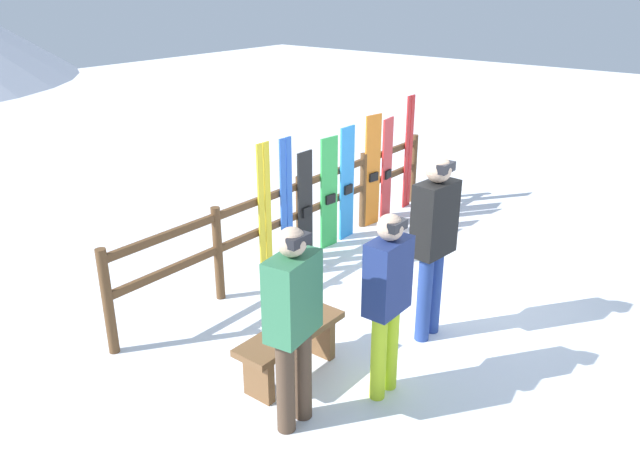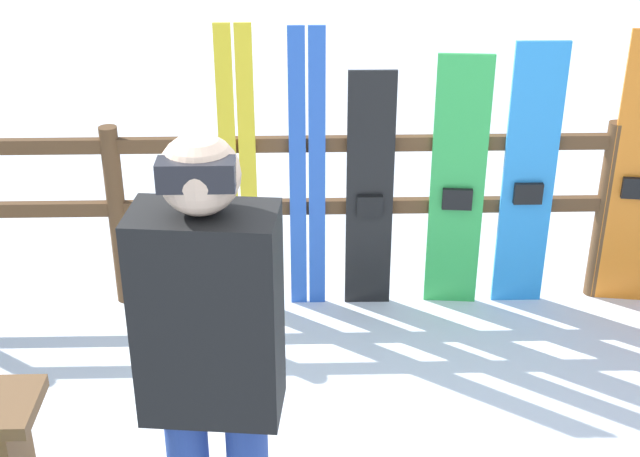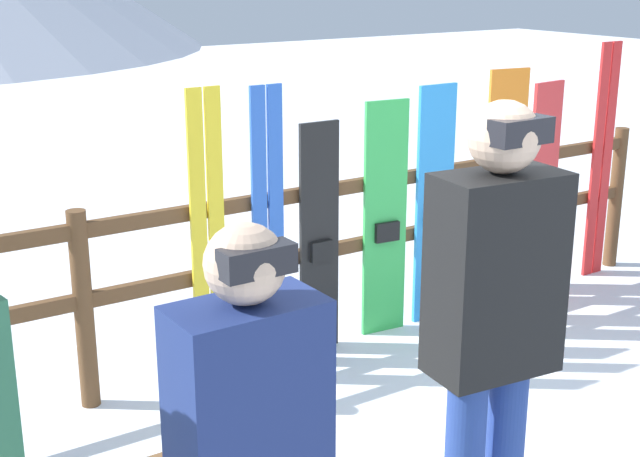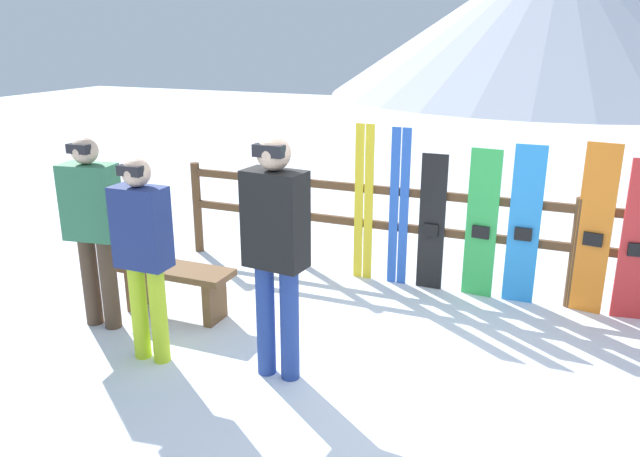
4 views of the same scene
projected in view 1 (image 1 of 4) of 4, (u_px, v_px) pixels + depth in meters
ground_plane at (435, 303)px, 6.80m from camera, size 40.00×40.00×0.00m
fence at (300, 210)px, 7.66m from camera, size 5.58×0.10×1.06m
bench at (291, 343)px, 5.44m from camera, size 1.10×0.36×0.46m
person_navy at (387, 293)px, 4.99m from camera, size 0.41×0.23×1.62m
person_black at (434, 235)px, 5.79m from camera, size 0.46×0.29×1.82m
person_plaid_green at (293, 316)px, 4.61m from camera, size 0.48×0.31×1.68m
ski_pair_yellow at (265, 213)px, 7.07m from camera, size 0.20×0.02×1.63m
ski_pair_blue at (286, 205)px, 7.34m from camera, size 0.19×0.02×1.61m
snowboard_black_stripe at (305, 207)px, 7.63m from camera, size 0.26×0.06×1.38m
snowboard_green at (329, 194)px, 7.96m from camera, size 0.30×0.08×1.46m
snowboard_blue at (347, 184)px, 8.23m from camera, size 0.29×0.05×1.53m
snowboard_orange at (372, 172)px, 8.66m from camera, size 0.30×0.09×1.58m
snowboard_red at (387, 169)px, 8.95m from camera, size 0.30×0.09×1.47m
ski_pair_red at (408, 153)px, 9.34m from camera, size 0.20×0.02×1.71m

